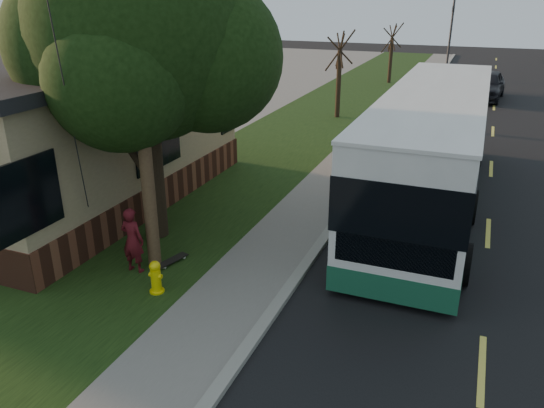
{
  "coord_description": "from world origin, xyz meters",
  "views": [
    {
      "loc": [
        3.37,
        -8.27,
        6.11
      ],
      "look_at": [
        -0.86,
        2.33,
        1.5
      ],
      "focal_mm": 35.0,
      "sensor_mm": 36.0,
      "label": 1
    }
  ],
  "objects": [
    {
      "name": "ground",
      "position": [
        0.0,
        0.0,
        0.0
      ],
      "size": [
        120.0,
        120.0,
        0.0
      ],
      "primitive_type": "plane",
      "color": "black",
      "rests_on": "ground"
    },
    {
      "name": "road",
      "position": [
        4.0,
        10.0,
        0.01
      ],
      "size": [
        8.0,
        80.0,
        0.01
      ],
      "primitive_type": "cube",
      "color": "black",
      "rests_on": "ground"
    },
    {
      "name": "curb",
      "position": [
        0.0,
        10.0,
        0.06
      ],
      "size": [
        0.25,
        80.0,
        0.12
      ],
      "primitive_type": "cube",
      "color": "gray",
      "rests_on": "ground"
    },
    {
      "name": "sidewalk",
      "position": [
        -1.0,
        10.0,
        0.04
      ],
      "size": [
        2.0,
        80.0,
        0.08
      ],
      "primitive_type": "cube",
      "color": "slate",
      "rests_on": "ground"
    },
    {
      "name": "grass_verge",
      "position": [
        -4.5,
        10.0,
        0.04
      ],
      "size": [
        5.0,
        80.0,
        0.07
      ],
      "primitive_type": "cube",
      "color": "black",
      "rests_on": "ground"
    },
    {
      "name": "building_lot",
      "position": [
        -14.5,
        10.0,
        0.02
      ],
      "size": [
        15.0,
        80.0,
        0.04
      ],
      "primitive_type": "cube",
      "color": "slate",
      "rests_on": "ground"
    },
    {
      "name": "fire_hydrant",
      "position": [
        -2.6,
        0.0,
        0.43
      ],
      "size": [
        0.32,
        0.32,
        0.74
      ],
      "color": "yellow",
      "rests_on": "grass_verge"
    },
    {
      "name": "utility_pole",
      "position": [
        -3.31,
        0.99,
        4.63
      ],
      "size": [
        2.86,
        3.21,
        9.07
      ],
      "color": "#473321",
      "rests_on": "ground"
    },
    {
      "name": "leafy_tree",
      "position": [
        -4.17,
        2.65,
        5.17
      ],
      "size": [
        6.3,
        6.0,
        7.8
      ],
      "color": "black",
      "rests_on": "grass_verge"
    },
    {
      "name": "bare_tree_near",
      "position": [
        -3.5,
        18.0,
        2.15
      ],
      "size": [
        1.38,
        1.21,
        4.31
      ],
      "color": "black",
      "rests_on": "grass_verge"
    },
    {
      "name": "bare_tree_far",
      "position": [
        -3.0,
        30.0,
        2.0
      ],
      "size": [
        1.38,
        1.21,
        4.03
      ],
      "color": "black",
      "rests_on": "grass_verge"
    },
    {
      "name": "traffic_signal",
      "position": [
        0.5,
        34.0,
        3.16
      ],
      "size": [
        0.18,
        0.22,
        5.5
      ],
      "color": "#2D2D30",
      "rests_on": "ground"
    },
    {
      "name": "transit_bus",
      "position": [
        2.15,
        7.59,
        1.84
      ],
      "size": [
        2.95,
        12.77,
        3.45
      ],
      "color": "silver",
      "rests_on": "ground"
    },
    {
      "name": "skateboarder",
      "position": [
        -3.59,
        0.62,
        0.85
      ],
      "size": [
        0.58,
        0.38,
        1.56
      ],
      "primitive_type": "imported",
      "rotation": [
        0.0,
        0.0,
        3.13
      ],
      "color": "#511016",
      "rests_on": "grass_verge"
    },
    {
      "name": "skateboard_main",
      "position": [
        -3.0,
        1.24,
        0.13
      ],
      "size": [
        0.45,
        0.93,
        0.08
      ],
      "color": "black",
      "rests_on": "grass_verge"
    },
    {
      "name": "dumpster",
      "position": [
        -8.42,
        8.79,
        0.63
      ],
      "size": [
        1.58,
        1.39,
        1.18
      ],
      "color": "black",
      "rests_on": "building_lot"
    },
    {
      "name": "distant_car",
      "position": [
        3.36,
        26.33,
        0.86
      ],
      "size": [
        2.47,
        5.19,
        1.71
      ],
      "primitive_type": "imported",
      "rotation": [
        0.0,
        0.0,
        -0.09
      ],
      "color": "black",
      "rests_on": "ground"
    }
  ]
}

